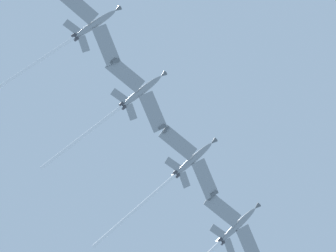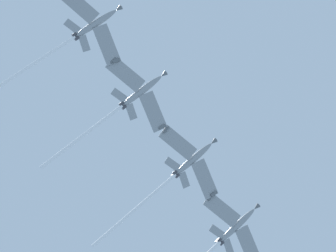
% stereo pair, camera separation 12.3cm
% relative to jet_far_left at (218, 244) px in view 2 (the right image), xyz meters
% --- Properties ---
extents(jet_far_left, '(37.88, 20.06, 19.64)m').
position_rel_jet_far_left_xyz_m(jet_far_left, '(0.00, 0.00, 0.00)').
color(jet_far_left, gray).
extents(jet_inner_left, '(34.53, 20.06, 18.78)m').
position_rel_jet_far_left_xyz_m(jet_inner_left, '(1.72, -19.12, 1.18)').
color(jet_inner_left, gray).
extents(jet_centre, '(33.16, 20.08, 16.55)m').
position_rel_jet_far_left_xyz_m(jet_centre, '(-0.19, -38.85, 0.60)').
color(jet_centre, gray).
extents(jet_inner_right, '(34.04, 20.10, 18.48)m').
position_rel_jet_far_left_xyz_m(jet_inner_right, '(-0.70, -57.29, 0.64)').
color(jet_inner_right, gray).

